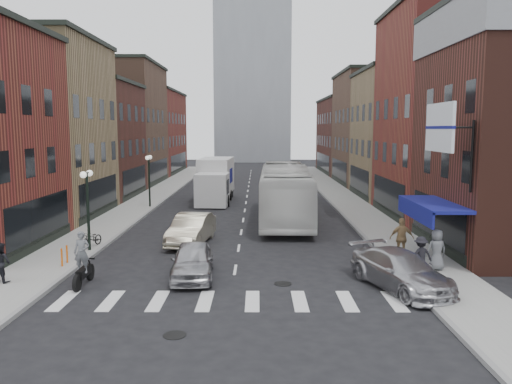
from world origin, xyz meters
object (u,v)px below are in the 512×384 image
(streetlamp_near, at_px, (87,195))
(transit_bus, at_px, (285,193))
(bike_rack, at_px, (64,256))
(sedan_left_near, at_px, (193,261))
(motorcycle_rider, at_px, (83,261))
(box_truck, at_px, (215,181))
(ped_left_solo, at_px, (1,262))
(streetlamp_far, at_px, (149,171))
(sedan_left_far, at_px, (191,229))
(ped_right_b, at_px, (402,238))
(curb_car, at_px, (401,271))
(ped_right_c, at_px, (437,250))
(ped_right_a, at_px, (421,255))
(billboard_sign, at_px, (442,129))
(parked_bicycle, at_px, (92,239))

(streetlamp_near, relative_size, transit_bus, 0.30)
(bike_rack, relative_size, sedan_left_near, 0.19)
(motorcycle_rider, height_order, transit_bus, transit_bus)
(box_truck, distance_m, motorcycle_rider, 22.98)
(transit_bus, xyz_separation_m, ped_left_solo, (-11.90, -14.16, -0.94))
(box_truck, bearing_deg, sedan_left_near, -84.43)
(streetlamp_far, relative_size, sedan_left_far, 0.85)
(motorcycle_rider, height_order, sedan_left_far, motorcycle_rider)
(motorcycle_rider, distance_m, ped_right_b, 14.07)
(curb_car, bearing_deg, ped_right_c, 24.56)
(streetlamp_near, height_order, ped_right_a, streetlamp_near)
(ped_right_b, distance_m, ped_right_c, 2.17)
(ped_right_b, bearing_deg, streetlamp_near, -3.91)
(motorcycle_rider, relative_size, ped_right_b, 1.16)
(transit_bus, height_order, curb_car, transit_bus)
(curb_car, xyz_separation_m, ped_right_a, (1.24, 1.49, 0.21))
(streetlamp_far, bearing_deg, streetlamp_near, -90.00)
(billboard_sign, bearing_deg, curb_car, -134.82)
(box_truck, xyz_separation_m, ped_right_c, (11.21, -20.94, -0.76))
(box_truck, relative_size, motorcycle_rider, 3.85)
(streetlamp_near, relative_size, ped_right_b, 2.16)
(sedan_left_far, bearing_deg, billboard_sign, -19.13)
(parked_bicycle, relative_size, ped_left_solo, 1.00)
(bike_rack, relative_size, transit_bus, 0.06)
(ped_left_solo, bearing_deg, motorcycle_rider, -159.08)
(transit_bus, relative_size, sedan_left_far, 2.80)
(motorcycle_rider, bearing_deg, streetlamp_far, 93.06)
(ped_left_solo, xyz_separation_m, ped_right_c, (17.71, 1.76, 0.09))
(box_truck, bearing_deg, ped_left_solo, -102.74)
(streetlamp_far, bearing_deg, ped_right_b, -45.83)
(streetlamp_near, xyz_separation_m, sedan_left_far, (4.83, 2.00, -2.12))
(box_truck, distance_m, curb_car, 24.80)
(billboard_sign, distance_m, sedan_left_far, 13.54)
(sedan_left_near, relative_size, sedan_left_far, 0.87)
(streetlamp_near, xyz_separation_m, ped_left_solo, (-1.69, -5.25, -1.97))
(box_truck, height_order, ped_right_c, box_truck)
(streetlamp_near, distance_m, ped_left_solo, 5.86)
(streetlamp_far, bearing_deg, transit_bus, -26.52)
(ped_right_a, relative_size, ped_right_c, 0.90)
(streetlamp_far, xyz_separation_m, box_truck, (4.80, 3.44, -1.12))
(streetlamp_near, bearing_deg, parked_bicycle, 98.57)
(streetlamp_near, height_order, parked_bicycle, streetlamp_near)
(motorcycle_rider, distance_m, ped_right_c, 14.59)
(billboard_sign, height_order, curb_car, billboard_sign)
(ped_right_c, bearing_deg, streetlamp_near, -20.48)
(ped_left_solo, xyz_separation_m, ped_right_a, (16.83, 1.14, -0.00))
(ped_right_b, bearing_deg, streetlamp_far, -43.95)
(ped_right_c, bearing_deg, motorcycle_rider, -1.08)
(ped_right_a, bearing_deg, streetlamp_near, -26.05)
(billboard_sign, relative_size, ped_right_a, 2.34)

